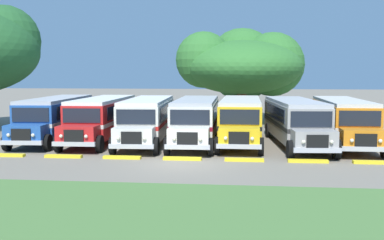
% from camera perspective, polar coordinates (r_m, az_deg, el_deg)
% --- Properties ---
extents(ground_plane, '(220.00, 220.00, 0.00)m').
position_cam_1_polar(ground_plane, '(22.71, -1.57, -5.53)').
color(ground_plane, slate).
extents(foreground_grass_strip, '(80.00, 9.60, 0.01)m').
position_cam_1_polar(foreground_grass_strip, '(14.32, -6.31, -12.39)').
color(foreground_grass_strip, '#4C7538').
rests_on(foreground_grass_strip, ground_plane).
extents(parked_bus_slot_0, '(3.20, 10.91, 2.82)m').
position_cam_1_polar(parked_bus_slot_0, '(32.50, -16.59, 0.48)').
color(parked_bus_slot_0, '#23519E').
rests_on(parked_bus_slot_0, ground_plane).
extents(parked_bus_slot_1, '(2.90, 10.87, 2.82)m').
position_cam_1_polar(parked_bus_slot_1, '(31.25, -11.11, 0.41)').
color(parked_bus_slot_1, red).
rests_on(parked_bus_slot_1, ground_plane).
extents(parked_bus_slot_2, '(3.15, 10.90, 2.82)m').
position_cam_1_polar(parked_bus_slot_2, '(30.01, -5.56, 0.27)').
color(parked_bus_slot_2, silver).
rests_on(parked_bus_slot_2, ground_plane).
extents(parked_bus_slot_3, '(2.80, 10.85, 2.82)m').
position_cam_1_polar(parked_bus_slot_3, '(29.64, 0.53, 0.23)').
color(parked_bus_slot_3, silver).
rests_on(parked_bus_slot_3, ground_plane).
extents(parked_bus_slot_4, '(2.83, 10.86, 2.82)m').
position_cam_1_polar(parked_bus_slot_4, '(29.98, 6.08, 0.26)').
color(parked_bus_slot_4, yellow).
rests_on(parked_bus_slot_4, ground_plane).
extents(parked_bus_slot_5, '(3.42, 10.95, 2.82)m').
position_cam_1_polar(parked_bus_slot_5, '(29.36, 12.70, 0.03)').
color(parked_bus_slot_5, '#9E9993').
rests_on(parked_bus_slot_5, ground_plane).
extents(parked_bus_slot_6, '(2.80, 10.85, 2.82)m').
position_cam_1_polar(parked_bus_slot_6, '(30.54, 18.28, 0.10)').
color(parked_bus_slot_6, orange).
rests_on(parked_bus_slot_6, ground_plane).
extents(curb_wheelstop_0, '(2.00, 0.36, 0.15)m').
position_cam_1_polar(curb_wheelstop_0, '(26.72, -22.10, -4.08)').
color(curb_wheelstop_0, yellow).
rests_on(curb_wheelstop_0, ground_plane).
extents(curb_wheelstop_1, '(2.00, 0.36, 0.15)m').
position_cam_1_polar(curb_wheelstop_1, '(25.39, -15.71, -4.37)').
color(curb_wheelstop_1, yellow).
rests_on(curb_wheelstop_1, ground_plane).
extents(curb_wheelstop_2, '(2.00, 0.36, 0.15)m').
position_cam_1_polar(curb_wheelstop_2, '(24.39, -8.70, -4.63)').
color(curb_wheelstop_2, yellow).
rests_on(curb_wheelstop_2, ground_plane).
extents(curb_wheelstop_3, '(2.00, 0.36, 0.15)m').
position_cam_1_polar(curb_wheelstop_3, '(23.79, -1.21, -4.83)').
color(curb_wheelstop_3, yellow).
rests_on(curb_wheelstop_3, ground_plane).
extents(curb_wheelstop_4, '(2.00, 0.36, 0.15)m').
position_cam_1_polar(curb_wheelstop_4, '(23.61, 6.53, -4.95)').
color(curb_wheelstop_4, yellow).
rests_on(curb_wheelstop_4, ground_plane).
extents(curb_wheelstop_5, '(2.00, 0.36, 0.15)m').
position_cam_1_polar(curb_wheelstop_5, '(23.86, 14.24, -4.98)').
color(curb_wheelstop_5, yellow).
rests_on(curb_wheelstop_5, ground_plane).
extents(curb_wheelstop_6, '(2.00, 0.36, 0.15)m').
position_cam_1_polar(curb_wheelstop_6, '(24.52, 21.67, -4.92)').
color(curb_wheelstop_6, yellow).
rests_on(curb_wheelstop_6, ground_plane).
extents(broad_shade_tree, '(11.63, 11.88, 8.80)m').
position_cam_1_polar(broad_shade_tree, '(42.64, 6.42, 6.79)').
color(broad_shade_tree, brown).
rests_on(broad_shade_tree, ground_plane).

